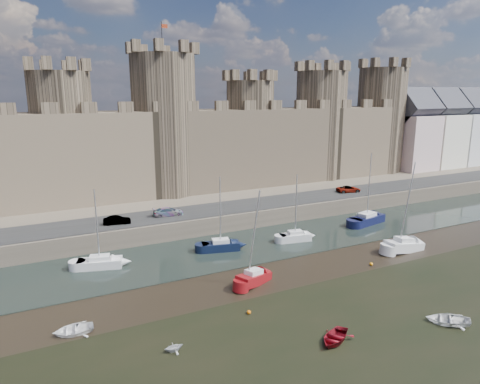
{
  "coord_description": "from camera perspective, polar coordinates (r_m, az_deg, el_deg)",
  "views": [
    {
      "loc": [
        -18.97,
        -22.46,
        19.42
      ],
      "look_at": [
        3.1,
        22.0,
        7.85
      ],
      "focal_mm": 32.0,
      "sensor_mm": 36.0,
      "label": 1
    }
  ],
  "objects": [
    {
      "name": "townhouses",
      "position": [
        113.8,
        26.62,
        7.3
      ],
      "size": [
        35.5,
        9.05,
        18.13
      ],
      "color": "beige",
      "rests_on": "quay"
    },
    {
      "name": "sailboat_3",
      "position": [
        67.53,
        16.56,
        -3.43
      ],
      "size": [
        6.46,
        3.59,
        10.7
      ],
      "rotation": [
        0.0,
        0.0,
        0.21
      ],
      "color": "black",
      "rests_on": "ground"
    },
    {
      "name": "buoy_3",
      "position": [
        52.08,
        17.09,
        -9.17
      ],
      "size": [
        0.38,
        0.38,
        0.38
      ],
      "primitive_type": "sphere",
      "color": "orange",
      "rests_on": "ground"
    },
    {
      "name": "sailboat_5",
      "position": [
        57.74,
        20.99,
        -6.61
      ],
      "size": [
        5.24,
        2.05,
        11.3
      ],
      "rotation": [
        0.0,
        0.0,
        0.0
      ],
      "color": "silver",
      "rests_on": "ground"
    },
    {
      "name": "car_3",
      "position": [
        76.44,
        14.29,
        0.37
      ],
      "size": [
        4.51,
        2.74,
        1.17
      ],
      "primitive_type": "imported",
      "rotation": [
        0.0,
        0.0,
        1.37
      ],
      "color": "gray",
      "rests_on": "quay"
    },
    {
      "name": "car_2",
      "position": [
        60.9,
        -9.56,
        -2.6
      ],
      "size": [
        4.37,
        2.12,
        1.23
      ],
      "primitive_type": "imported",
      "rotation": [
        0.0,
        0.0,
        1.47
      ],
      "color": "gray",
      "rests_on": "quay"
    },
    {
      "name": "water_channel",
      "position": [
        53.8,
        -3.95,
        -8.03
      ],
      "size": [
        160.0,
        12.0,
        0.08
      ],
      "primitive_type": "cube",
      "color": "black",
      "rests_on": "ground"
    },
    {
      "name": "sailboat_0",
      "position": [
        51.44,
        -18.19,
        -8.88
      ],
      "size": [
        5.19,
        3.12,
        9.09
      ],
      "rotation": [
        0.0,
        0.0,
        -0.27
      ],
      "color": "silver",
      "rests_on": "ground"
    },
    {
      "name": "dinghy_3",
      "position": [
        35.24,
        -8.83,
        -19.74
      ],
      "size": [
        1.51,
        1.32,
        0.78
      ],
      "primitive_type": "imported",
      "rotation": [
        1.57,
        0.0,
        1.6
      ],
      "color": "silver",
      "rests_on": "ground"
    },
    {
      "name": "sailboat_2",
      "position": [
        57.78,
        7.36,
        -5.85
      ],
      "size": [
        4.42,
        2.33,
        9.06
      ],
      "rotation": [
        0.0,
        0.0,
        -0.17
      ],
      "color": "silver",
      "rests_on": "ground"
    },
    {
      "name": "road",
      "position": [
        61.9,
        -7.54,
        -2.81
      ],
      "size": [
        160.0,
        7.0,
        0.1
      ],
      "primitive_type": "cube",
      "color": "black",
      "rests_on": "quay"
    },
    {
      "name": "castle",
      "position": [
        73.22,
        -11.84,
        6.77
      ],
      "size": [
        108.5,
        11.0,
        29.0
      ],
      "color": "#42382B",
      "rests_on": "quay"
    },
    {
      "name": "ground",
      "position": [
        35.24,
        12.27,
        -20.66
      ],
      "size": [
        160.0,
        160.0,
        0.0
      ],
      "primitive_type": "plane",
      "color": "black",
      "rests_on": "ground"
    },
    {
      "name": "dinghy_2",
      "position": [
        42.28,
        25.95,
        -15.11
      ],
      "size": [
        4.19,
        4.27,
        0.72
      ],
      "primitive_type": "imported",
      "rotation": [
        1.57,
        0.0,
        3.87
      ],
      "color": "white",
      "rests_on": "ground"
    },
    {
      "name": "sailboat_4",
      "position": [
        45.27,
        1.85,
        -11.26
      ],
      "size": [
        4.57,
        3.28,
        9.98
      ],
      "rotation": [
        0.0,
        0.0,
        0.43
      ],
      "color": "maroon",
      "rests_on": "ground"
    },
    {
      "name": "dinghy_6",
      "position": [
        39.43,
        -21.35,
        -16.82
      ],
      "size": [
        3.32,
        2.48,
        0.66
      ],
      "primitive_type": "imported",
      "rotation": [
        1.57,
        0.0,
        4.64
      ],
      "color": "white",
      "rests_on": "ground"
    },
    {
      "name": "car_1",
      "position": [
        58.43,
        -16.08,
        -3.65
      ],
      "size": [
        3.69,
        1.86,
        1.16
      ],
      "primitive_type": "imported",
      "rotation": [
        0.0,
        0.0,
        1.38
      ],
      "color": "gray",
      "rests_on": "quay"
    },
    {
      "name": "sailboat_1",
      "position": [
        54.06,
        -2.61,
        -7.09
      ],
      "size": [
        5.0,
        2.91,
        9.42
      ],
      "rotation": [
        0.0,
        0.0,
        -0.24
      ],
      "color": "black",
      "rests_on": "ground"
    },
    {
      "name": "quay",
      "position": [
        86.54,
        -13.15,
        0.65
      ],
      "size": [
        160.0,
        60.0,
        2.5
      ],
      "primitive_type": "cube",
      "color": "#4C443A",
      "rests_on": "ground"
    },
    {
      "name": "dinghy_4",
      "position": [
        36.79,
        12.5,
        -18.45
      ],
      "size": [
        4.17,
        3.81,
        0.71
      ],
      "primitive_type": "imported",
      "rotation": [
        1.57,
        0.0,
        5.23
      ],
      "color": "maroon",
      "rests_on": "ground"
    },
    {
      "name": "buoy_1",
      "position": [
        39.87,
        1.19,
        -15.72
      ],
      "size": [
        0.38,
        0.38,
        0.38
      ],
      "primitive_type": "sphere",
      "color": "orange",
      "rests_on": "ground"
    }
  ]
}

